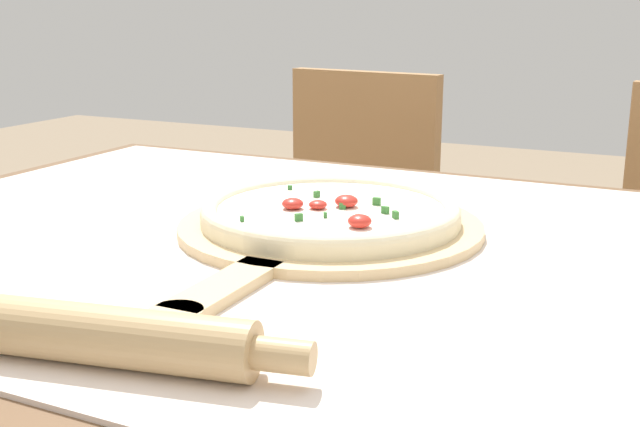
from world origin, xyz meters
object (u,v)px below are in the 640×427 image
(pizza_peel, at_px, (325,230))
(chair_left, at_px, (344,234))
(rolling_pin, at_px, (35,328))
(pizza, at_px, (331,212))

(pizza_peel, height_order, chair_left, chair_left)
(rolling_pin, bearing_deg, pizza, 82.05)
(pizza, relative_size, rolling_pin, 0.70)
(pizza_peel, bearing_deg, chair_left, 112.33)
(pizza_peel, relative_size, pizza, 1.68)
(pizza_peel, xyz_separation_m, chair_left, (-0.33, 0.80, -0.26))
(rolling_pin, relative_size, chair_left, 0.52)
(pizza, bearing_deg, rolling_pin, -97.95)
(rolling_pin, bearing_deg, pizza_peel, 81.75)
(pizza_peel, height_order, pizza, pizza)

